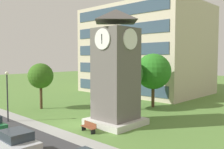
{
  "coord_description": "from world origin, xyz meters",
  "views": [
    {
      "loc": [
        19.53,
        -14.91,
        6.59
      ],
      "look_at": [
        1.47,
        3.98,
        4.86
      ],
      "focal_mm": 40.06,
      "sensor_mm": 36.0,
      "label": 1
    }
  ],
  "objects": [
    {
      "name": "tree_streetside",
      "position": [
        -0.85,
        8.98,
        4.57
      ],
      "size": [
        4.32,
        4.32,
        6.75
      ],
      "color": "#513823",
      "rests_on": "ground"
    },
    {
      "name": "tree_near_tower",
      "position": [
        0.54,
        12.91,
        4.79
      ],
      "size": [
        4.77,
        4.77,
        7.19
      ],
      "color": "#513823",
      "rests_on": "ground"
    },
    {
      "name": "office_building",
      "position": [
        -9.16,
        24.35,
        8.0
      ],
      "size": [
        21.63,
        15.82,
        16.0
      ],
      "color": "beige",
      "rests_on": "ground"
    },
    {
      "name": "street_lamp",
      "position": [
        -5.92,
        -3.92,
        3.28
      ],
      "size": [
        0.36,
        0.36,
        5.21
      ],
      "color": "#333338",
      "rests_on": "ground"
    },
    {
      "name": "kerb_strip",
      "position": [
        0.0,
        -2.53,
        0.0
      ],
      "size": [
        120.0,
        1.6,
        0.01
      ],
      "primitive_type": "cube",
      "color": "#9E9E99",
      "rests_on": "ground"
    },
    {
      "name": "clock_tower",
      "position": [
        2.94,
        2.97,
        5.08
      ],
      "size": [
        4.77,
        4.77,
        11.29
      ],
      "color": "#605B56",
      "rests_on": "ground"
    },
    {
      "name": "street_asphalt",
      "position": [
        0.0,
        -6.93,
        0.0
      ],
      "size": [
        120.0,
        7.2,
        0.01
      ],
      "primitive_type": "cube",
      "color": "#38383A",
      "rests_on": "ground"
    },
    {
      "name": "park_bench",
      "position": [
        2.94,
        -0.54,
        0.46
      ],
      "size": [
        1.84,
        0.67,
        0.88
      ],
      "color": "brown",
      "rests_on": "ground"
    },
    {
      "name": "ground_plane",
      "position": [
        0.0,
        0.0,
        0.0
      ],
      "size": [
        160.0,
        160.0,
        0.0
      ],
      "primitive_type": "plane",
      "color": "#567F38"
    },
    {
      "name": "tree_by_building",
      "position": [
        -9.31,
        1.93,
        4.26
      ],
      "size": [
        3.25,
        3.25,
        5.91
      ],
      "color": "#513823",
      "rests_on": "ground"
    },
    {
      "name": "parked_car_silver",
      "position": [
        3.27,
        -7.44,
        0.86
      ],
      "size": [
        4.19,
        2.06,
        1.69
      ],
      "color": "silver",
      "rests_on": "ground"
    }
  ]
}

